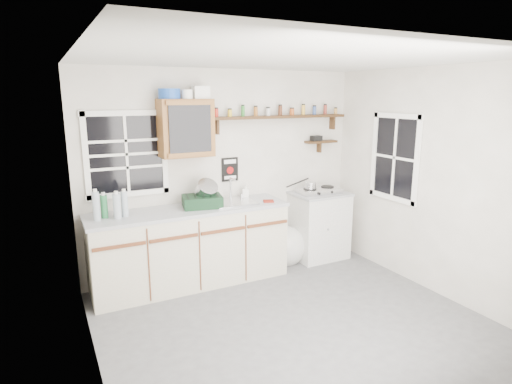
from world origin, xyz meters
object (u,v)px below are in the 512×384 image
at_px(upper_cabinet, 186,128).
at_px(dish_rack, 204,198).
at_px(hotplate, 319,190).
at_px(spice_shelf, 280,116).
at_px(main_cabinet, 191,246).
at_px(right_cabinet, 319,225).

relative_size(upper_cabinet, dish_rack, 1.30).
xyz_separation_m(upper_cabinet, hotplate, (1.77, -0.14, -0.88)).
bearing_deg(spice_shelf, hotplate, -22.74).
bearing_deg(hotplate, main_cabinet, -175.79).
height_order(dish_rack, hotplate, dish_rack).
bearing_deg(spice_shelf, right_cabinet, -19.48).
distance_m(spice_shelf, dish_rack, 1.46).
height_order(upper_cabinet, dish_rack, upper_cabinet).
xyz_separation_m(main_cabinet, dish_rack, (0.17, 0.00, 0.57)).
relative_size(right_cabinet, hotplate, 1.56).
distance_m(right_cabinet, hotplate, 0.49).
xyz_separation_m(right_cabinet, spice_shelf, (-0.53, 0.19, 1.47)).
relative_size(main_cabinet, spice_shelf, 1.21).
xyz_separation_m(main_cabinet, upper_cabinet, (0.03, 0.14, 1.36)).
bearing_deg(upper_cabinet, right_cabinet, -3.76).
distance_m(main_cabinet, upper_cabinet, 1.37).
bearing_deg(dish_rack, upper_cabinet, 145.56).
distance_m(main_cabinet, hotplate, 1.86).
xyz_separation_m(upper_cabinet, spice_shelf, (1.27, 0.07, 0.10)).
distance_m(upper_cabinet, dish_rack, 0.82).
xyz_separation_m(main_cabinet, hotplate, (1.80, 0.01, 0.49)).
distance_m(right_cabinet, spice_shelf, 1.58).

